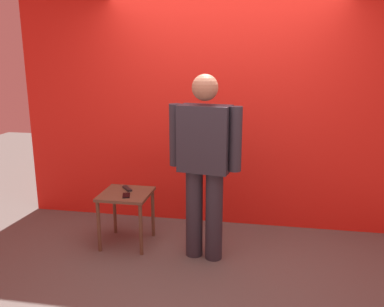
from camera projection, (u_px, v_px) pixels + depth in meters
ground_plane at (205, 279)px, 3.49m from camera, size 12.00×12.00×0.00m
back_wall_red at (223, 89)px, 4.38m from camera, size 4.67×0.12×3.09m
standing_person at (205, 159)px, 3.65m from camera, size 0.69×0.31×1.74m
side_table at (126, 201)px, 4.05m from camera, size 0.49×0.49×0.55m
cell_phone at (126, 195)px, 3.93m from camera, size 0.11×0.16×0.01m
tv_remote at (127, 189)px, 4.12m from camera, size 0.14×0.16×0.02m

